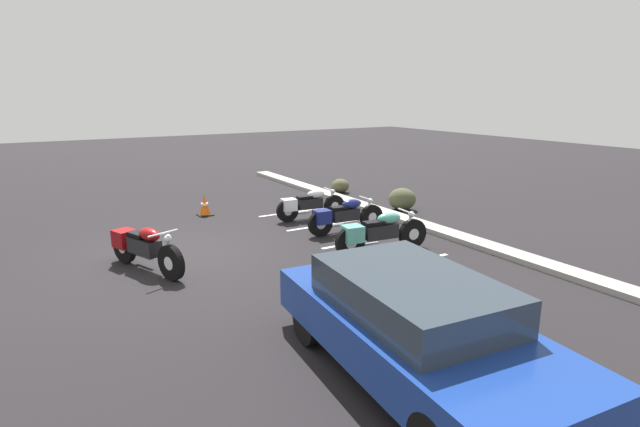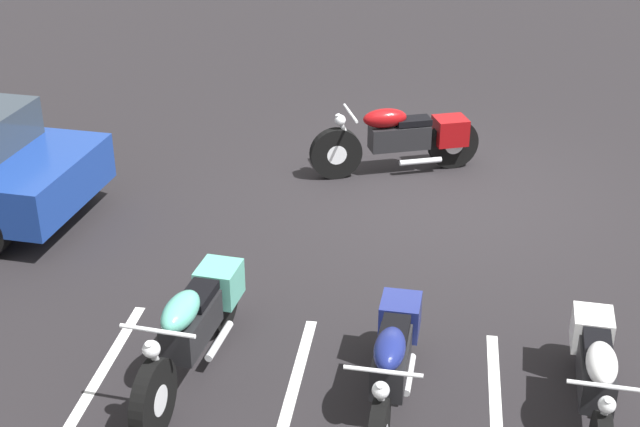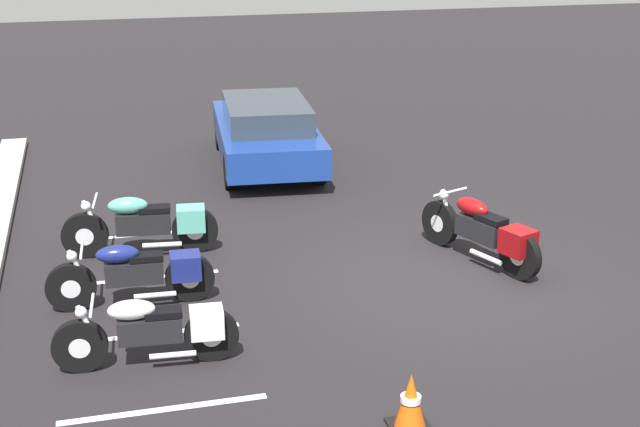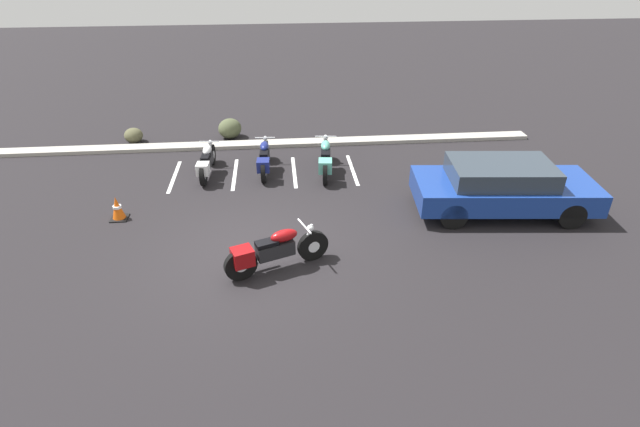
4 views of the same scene
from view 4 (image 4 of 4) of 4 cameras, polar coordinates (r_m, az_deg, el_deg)
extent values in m
plane|color=black|center=(10.96, -7.98, -4.49)|extent=(60.00, 60.00, 0.00)
cylinder|color=black|center=(10.48, -0.82, -3.70)|extent=(0.67, 0.35, 0.67)
cylinder|color=silver|center=(10.48, -0.82, -3.70)|extent=(0.28, 0.21, 0.26)
cylinder|color=black|center=(10.04, -9.04, -5.83)|extent=(0.67, 0.35, 0.67)
cylinder|color=silver|center=(10.04, -9.04, -5.83)|extent=(0.28, 0.21, 0.26)
cube|color=black|center=(10.13, -5.14, -4.11)|extent=(0.82, 0.54, 0.31)
ellipsoid|color=maroon|center=(10.04, -4.13, -2.53)|extent=(0.63, 0.45, 0.24)
cube|color=black|center=(9.97, -6.12, -3.38)|extent=(0.51, 0.39, 0.08)
cube|color=maroon|center=(9.94, -8.85, -4.90)|extent=(0.51, 0.49, 0.35)
cylinder|color=silver|center=(10.30, -1.45, -2.63)|extent=(0.27, 0.15, 0.54)
cylinder|color=silver|center=(10.14, -1.78, -1.45)|extent=(0.26, 0.60, 0.04)
sphere|color=silver|center=(10.22, -1.10, -1.67)|extent=(0.14, 0.14, 0.14)
cylinder|color=silver|center=(10.35, -6.67, -5.45)|extent=(0.55, 0.27, 0.07)
cylinder|color=black|center=(15.20, -12.24, 6.60)|extent=(0.15, 0.61, 0.60)
cylinder|color=silver|center=(15.20, -12.24, 6.60)|extent=(0.13, 0.24, 0.23)
cylinder|color=black|center=(13.94, -13.19, 4.30)|extent=(0.15, 0.61, 0.60)
cylinder|color=silver|center=(13.94, -13.19, 4.30)|extent=(0.13, 0.24, 0.23)
cube|color=black|center=(14.47, -12.79, 5.92)|extent=(0.30, 0.71, 0.27)
ellipsoid|color=white|center=(14.54, -12.77, 7.10)|extent=(0.27, 0.53, 0.22)
cube|color=black|center=(14.26, -12.98, 6.34)|extent=(0.25, 0.42, 0.07)
cube|color=white|center=(13.91, -13.24, 4.99)|extent=(0.35, 0.39, 0.31)
cylinder|color=silver|center=(15.02, -12.41, 7.27)|extent=(0.07, 0.24, 0.49)
cylinder|color=silver|center=(14.88, -12.54, 8.03)|extent=(0.57, 0.07, 0.03)
sphere|color=silver|center=(15.01, -12.43, 7.94)|extent=(0.13, 0.13, 0.13)
cylinder|color=silver|center=(14.41, -13.32, 4.54)|extent=(0.10, 0.51, 0.06)
cylinder|color=black|center=(15.17, -6.17, 7.11)|extent=(0.14, 0.63, 0.62)
cylinder|color=silver|center=(15.17, -6.17, 7.11)|extent=(0.13, 0.24, 0.24)
cylinder|color=black|center=(13.83, -6.48, 4.77)|extent=(0.14, 0.63, 0.62)
cylinder|color=silver|center=(13.83, -6.48, 4.77)|extent=(0.13, 0.24, 0.24)
cube|color=black|center=(14.40, -6.36, 6.44)|extent=(0.30, 0.73, 0.28)
ellipsoid|color=navy|center=(14.47, -6.37, 7.66)|extent=(0.27, 0.54, 0.23)
cube|color=black|center=(14.18, -6.43, 6.88)|extent=(0.25, 0.43, 0.08)
cube|color=navy|center=(13.80, -6.50, 5.49)|extent=(0.36, 0.39, 0.32)
cylinder|color=silver|center=(14.97, -6.24, 7.81)|extent=(0.07, 0.25, 0.50)
cylinder|color=silver|center=(14.83, -6.30, 8.61)|extent=(0.59, 0.06, 0.03)
sphere|color=silver|center=(14.97, -6.26, 8.51)|extent=(0.13, 0.13, 0.13)
cylinder|color=silver|center=(14.31, -6.88, 5.01)|extent=(0.09, 0.52, 0.07)
cylinder|color=black|center=(15.05, 0.64, 7.18)|extent=(0.19, 0.67, 0.66)
cylinder|color=silver|center=(15.05, 0.64, 7.18)|extent=(0.15, 0.26, 0.25)
cylinder|color=black|center=(13.63, 0.60, 4.66)|extent=(0.19, 0.67, 0.66)
cylinder|color=silver|center=(13.63, 0.60, 4.66)|extent=(0.15, 0.26, 0.25)
cube|color=black|center=(14.23, 0.62, 6.46)|extent=(0.36, 0.79, 0.30)
ellipsoid|color=#59B29E|center=(14.31, 0.63, 7.78)|extent=(0.32, 0.59, 0.24)
cube|color=black|center=(13.99, 0.62, 6.94)|extent=(0.29, 0.47, 0.08)
cube|color=#59B29E|center=(13.60, 0.60, 5.44)|extent=(0.40, 0.44, 0.34)
cylinder|color=silver|center=(14.84, 0.64, 7.94)|extent=(0.09, 0.27, 0.54)
cylinder|color=silver|center=(14.69, 0.65, 8.80)|extent=(0.62, 0.10, 0.04)
sphere|color=silver|center=(14.84, 0.65, 8.69)|extent=(0.14, 0.14, 0.14)
cylinder|color=silver|center=(14.12, 0.03, 4.94)|extent=(0.13, 0.56, 0.07)
cylinder|color=black|center=(14.25, 24.30, 2.99)|extent=(0.66, 0.28, 0.64)
cylinder|color=black|center=(13.00, 26.80, -0.18)|extent=(0.66, 0.28, 0.64)
cylinder|color=black|center=(13.35, 13.46, 3.18)|extent=(0.66, 0.28, 0.64)
cylinder|color=black|center=(12.00, 15.01, -0.22)|extent=(0.66, 0.28, 0.64)
cube|color=navy|center=(12.97, 20.23, 2.47)|extent=(4.44, 2.17, 0.55)
cube|color=#2D3842|center=(12.71, 19.99, 4.48)|extent=(2.53, 1.72, 0.45)
cube|color=#A8A399|center=(16.39, -7.34, 7.86)|extent=(18.00, 0.50, 0.12)
ellipsoid|color=#4B5236|center=(17.12, -10.26, 9.54)|extent=(1.07, 1.08, 0.65)
ellipsoid|color=brown|center=(17.58, -20.53, 8.36)|extent=(0.68, 0.69, 0.48)
cube|color=black|center=(13.04, -21.92, -0.48)|extent=(0.40, 0.40, 0.03)
cone|color=#EA590F|center=(12.91, -22.16, 0.60)|extent=(0.32, 0.32, 0.60)
cylinder|color=white|center=(12.89, -22.18, 0.72)|extent=(0.20, 0.20, 0.06)
cube|color=white|center=(14.78, -16.31, 4.08)|extent=(0.10, 2.10, 0.00)
cube|color=white|center=(14.53, -9.71, 4.45)|extent=(0.10, 2.10, 0.00)
cube|color=white|center=(14.48, -2.97, 4.77)|extent=(0.10, 2.10, 0.00)
cube|color=white|center=(14.64, 3.73, 5.03)|extent=(0.10, 2.10, 0.00)
camera|label=1|loc=(11.89, 48.50, 6.39)|focal=28.00mm
camera|label=2|loc=(19.19, -7.92, 25.46)|focal=50.00mm
camera|label=3|loc=(17.45, -46.45, 17.01)|focal=50.00mm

